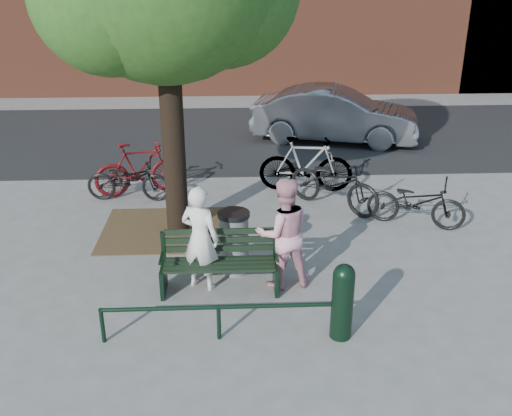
{
  "coord_description": "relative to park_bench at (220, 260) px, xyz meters",
  "views": [
    {
      "loc": [
        0.19,
        -7.45,
        4.52
      ],
      "look_at": [
        0.59,
        1.0,
        0.92
      ],
      "focal_mm": 40.0,
      "sensor_mm": 36.0,
      "label": 1
    }
  ],
  "objects": [
    {
      "name": "litter_bin",
      "position": [
        0.22,
        0.52,
        0.04
      ],
      "size": [
        0.5,
        0.5,
        1.03
      ],
      "color": "gray",
      "rests_on": "ground"
    },
    {
      "name": "ground",
      "position": [
        0.0,
        -0.08,
        -0.48
      ],
      "size": [
        90.0,
        90.0,
        0.0
      ],
      "primitive_type": "plane",
      "color": "gray",
      "rests_on": "ground"
    },
    {
      "name": "person_left",
      "position": [
        -0.28,
        0.07,
        0.34
      ],
      "size": [
        0.71,
        0.61,
        1.63
      ],
      "primitive_type": "imported",
      "rotation": [
        0.0,
        0.0,
        2.68
      ],
      "color": "silver",
      "rests_on": "ground"
    },
    {
      "name": "parked_car",
      "position": [
        3.08,
        7.79,
        0.26
      ],
      "size": [
        4.76,
        2.72,
        1.48
      ],
      "primitive_type": "imported",
      "rotation": [
        0.0,
        0.0,
        1.3
      ],
      "color": "gray",
      "rests_on": "ground"
    },
    {
      "name": "bicycle_e",
      "position": [
        3.63,
        2.12,
        -0.01
      ],
      "size": [
        1.9,
        1.26,
        0.95
      ],
      "primitive_type": "imported",
      "rotation": [
        0.0,
        0.0,
        1.18
      ],
      "color": "black",
      "rests_on": "ground"
    },
    {
      "name": "bicycle_d",
      "position": [
        1.81,
        4.02,
        0.12
      ],
      "size": [
        2.05,
        0.8,
        1.2
      ],
      "primitive_type": "imported",
      "rotation": [
        0.0,
        0.0,
        1.45
      ],
      "color": "gray",
      "rests_on": "ground"
    },
    {
      "name": "park_bench",
      "position": [
        0.0,
        0.0,
        0.0
      ],
      "size": [
        1.74,
        0.54,
        0.97
      ],
      "color": "black",
      "rests_on": "ground"
    },
    {
      "name": "person_right",
      "position": [
        0.95,
        0.07,
        0.39
      ],
      "size": [
        0.95,
        0.8,
        1.73
      ],
      "primitive_type": "imported",
      "rotation": [
        0.0,
        0.0,
        3.32
      ],
      "color": "pink",
      "rests_on": "ground"
    },
    {
      "name": "bicycle_a",
      "position": [
        -1.93,
        3.64,
        -0.02
      ],
      "size": [
        1.78,
        0.76,
        0.91
      ],
      "primitive_type": "imported",
      "rotation": [
        0.0,
        0.0,
        1.48
      ],
      "color": "black",
      "rests_on": "ground"
    },
    {
      "name": "dirt_pit",
      "position": [
        -1.0,
        2.12,
        -0.47
      ],
      "size": [
        2.4,
        2.0,
        0.02
      ],
      "primitive_type": "cube",
      "color": "brown",
      "rests_on": "ground"
    },
    {
      "name": "guard_railing",
      "position": [
        0.0,
        -1.28,
        -0.08
      ],
      "size": [
        3.06,
        0.06,
        0.51
      ],
      "color": "black",
      "rests_on": "ground"
    },
    {
      "name": "road",
      "position": [
        0.0,
        8.42,
        -0.47
      ],
      "size": [
        40.0,
        7.0,
        0.01
      ],
      "primitive_type": "cube",
      "color": "black",
      "rests_on": "ground"
    },
    {
      "name": "bicycle_c",
      "position": [
        2.24,
        3.01,
        0.07
      ],
      "size": [
        2.01,
        1.95,
        1.09
      ],
      "primitive_type": "imported",
      "rotation": [
        0.0,
        0.0,
        0.82
      ],
      "color": "black",
      "rests_on": "ground"
    },
    {
      "name": "bicycle_b",
      "position": [
        -1.73,
        3.98,
        0.09
      ],
      "size": [
        1.98,
        1.01,
        1.15
      ],
      "primitive_type": "imported",
      "rotation": [
        0.0,
        0.0,
        1.83
      ],
      "color": "#500B0E",
      "rests_on": "ground"
    },
    {
      "name": "bollard",
      "position": [
        1.6,
        -1.3,
        0.09
      ],
      "size": [
        0.29,
        0.29,
        1.07
      ],
      "color": "black",
      "rests_on": "ground"
    }
  ]
}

